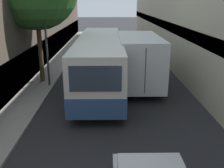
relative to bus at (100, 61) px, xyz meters
The scene contains 6 objects.
ground_plane 1.93m from the bus, 36.36° to the right, with size 150.00×150.00×0.00m, color #232326.
sidewalk_left 4.02m from the bus, 169.88° to the right, with size 1.70×60.00×0.13m.
bus is the anchor object (origin of this frame).
box_truck 2.39m from the bus, 16.83° to the left, with size 2.33×8.05×3.05m.
panel_van 13.95m from the bus, 94.25° to the left, with size 1.97×4.40×1.96m.
street_lamp 4.60m from the bus, behind, with size 0.36×0.80×7.05m.
Camera 1 is at (-0.39, 0.35, 4.95)m, focal length 42.00 mm.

